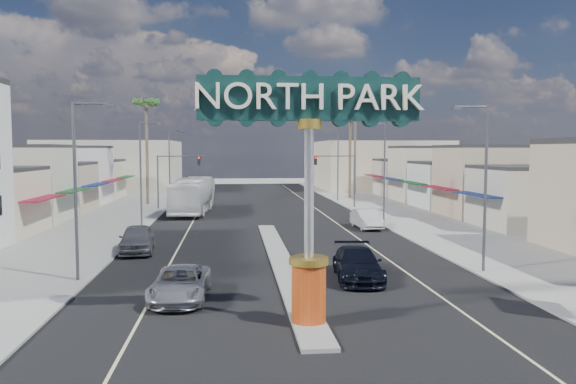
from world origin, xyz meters
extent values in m
plane|color=gray|center=(0.00, 30.00, 0.00)|extent=(160.00, 160.00, 0.00)
cube|color=black|center=(0.00, 30.00, 0.01)|extent=(20.00, 120.00, 0.01)
cube|color=gray|center=(0.00, 14.00, 0.08)|extent=(1.30, 30.00, 0.16)
cube|color=gray|center=(-14.00, 30.00, 0.06)|extent=(8.00, 120.00, 0.12)
cube|color=gray|center=(14.00, 30.00, 0.06)|extent=(8.00, 120.00, 0.12)
cube|color=beige|center=(-24.00, 43.00, 3.00)|extent=(12.00, 42.00, 6.00)
cube|color=#B7B29E|center=(24.00, 43.00, 3.00)|extent=(12.00, 42.00, 6.00)
cube|color=#B7B29E|center=(-22.00, 75.00, 4.00)|extent=(20.00, 20.00, 8.00)
cube|color=beige|center=(22.00, 75.00, 4.00)|extent=(20.00, 20.00, 8.00)
cylinder|color=red|center=(0.00, 2.00, 1.26)|extent=(1.30, 1.30, 2.20)
cylinder|color=gold|center=(0.00, 2.00, 2.49)|extent=(1.50, 1.50, 0.25)
cylinder|color=#B7B7BC|center=(0.00, 2.00, 5.01)|extent=(0.36, 0.36, 4.80)
cylinder|color=gold|center=(0.00, 2.00, 7.58)|extent=(0.90, 0.90, 0.35)
cube|color=#0E2B28|center=(0.00, 2.00, 8.51)|extent=(8.20, 0.50, 1.60)
cylinder|color=#47474C|center=(-11.00, 44.00, 3.00)|extent=(0.18, 0.18, 6.00)
cylinder|color=#47474C|center=(-8.50, 44.00, 5.90)|extent=(5.00, 0.12, 0.12)
cube|color=black|center=(-6.50, 44.00, 5.40)|extent=(0.32, 0.32, 1.00)
sphere|color=red|center=(-6.50, 43.82, 5.72)|extent=(0.22, 0.22, 0.22)
cylinder|color=#47474C|center=(11.00, 44.00, 3.00)|extent=(0.18, 0.18, 6.00)
cylinder|color=#47474C|center=(8.50, 44.00, 5.90)|extent=(5.00, 0.12, 0.12)
cube|color=black|center=(6.50, 44.00, 5.40)|extent=(0.32, 0.32, 1.00)
sphere|color=red|center=(6.50, 43.82, 5.72)|extent=(0.22, 0.22, 0.22)
cylinder|color=#47474C|center=(-10.60, 10.00, 4.50)|extent=(0.16, 0.16, 9.00)
cylinder|color=#47474C|center=(-9.70, 10.00, 8.90)|extent=(1.80, 0.10, 0.10)
cube|color=#47474C|center=(-8.90, 10.00, 8.80)|extent=(0.50, 0.22, 0.15)
cylinder|color=#47474C|center=(-10.60, 30.00, 4.50)|extent=(0.16, 0.16, 9.00)
cylinder|color=#47474C|center=(-9.70, 30.00, 8.90)|extent=(1.80, 0.10, 0.10)
cube|color=#47474C|center=(-8.90, 30.00, 8.80)|extent=(0.50, 0.22, 0.15)
cylinder|color=#47474C|center=(-10.60, 52.00, 4.50)|extent=(0.16, 0.16, 9.00)
cylinder|color=#47474C|center=(-9.70, 52.00, 8.90)|extent=(1.80, 0.10, 0.10)
cube|color=#47474C|center=(-8.90, 52.00, 8.80)|extent=(0.50, 0.22, 0.15)
cylinder|color=#47474C|center=(10.60, 10.00, 4.50)|extent=(0.16, 0.16, 9.00)
cylinder|color=#47474C|center=(9.70, 10.00, 8.90)|extent=(1.80, 0.10, 0.10)
cube|color=#47474C|center=(8.90, 10.00, 8.80)|extent=(0.50, 0.22, 0.15)
cylinder|color=#47474C|center=(10.60, 30.00, 4.50)|extent=(0.16, 0.16, 9.00)
cylinder|color=#47474C|center=(9.70, 30.00, 8.90)|extent=(1.80, 0.10, 0.10)
cube|color=#47474C|center=(8.90, 30.00, 8.80)|extent=(0.50, 0.22, 0.15)
cylinder|color=#47474C|center=(10.60, 52.00, 4.50)|extent=(0.16, 0.16, 9.00)
cylinder|color=#47474C|center=(9.70, 52.00, 8.90)|extent=(1.80, 0.10, 0.10)
cube|color=#47474C|center=(8.90, 52.00, 8.80)|extent=(0.50, 0.22, 0.15)
cylinder|color=brown|center=(-13.00, 50.00, 6.00)|extent=(0.36, 0.36, 12.00)
cylinder|color=brown|center=(13.00, 56.00, 5.50)|extent=(0.36, 0.36, 11.00)
cylinder|color=brown|center=(15.00, 62.00, 6.50)|extent=(0.36, 0.36, 13.00)
imported|color=#AFB0B4|center=(-5.17, 6.14, 0.72)|extent=(2.62, 5.31, 1.45)
imported|color=black|center=(3.51, 9.18, 0.81)|extent=(2.78, 5.76, 1.62)
imported|color=slate|center=(-9.00, 18.00, 0.89)|extent=(2.54, 5.41, 1.79)
imported|color=silver|center=(8.38, 27.38, 0.80)|extent=(1.92, 4.92, 1.60)
imported|color=silver|center=(-6.93, 40.57, 1.85)|extent=(4.10, 13.44, 3.69)
camera|label=1|loc=(-2.84, -18.63, 6.66)|focal=35.00mm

